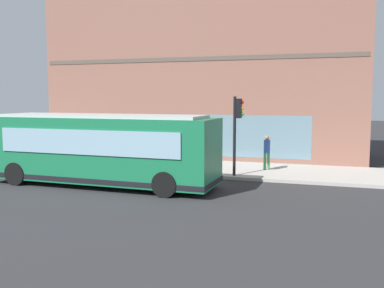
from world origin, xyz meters
TOP-DOWN VIEW (x-y plane):
  - ground at (0.00, 0.00)m, footprint 120.00×120.00m
  - sidewalk_curb at (5.02, 0.00)m, footprint 4.85×40.00m
  - building_corner at (11.20, 0.00)m, footprint 7.56×19.54m
  - city_bus_nearside at (-0.32, 1.55)m, footprint 2.83×10.11m
  - traffic_light_near_corner at (3.02, -3.65)m, footprint 0.32×0.49m
  - fire_hydrant at (3.90, 0.68)m, footprint 0.35×0.35m
  - pedestrian_near_building_entrance at (5.10, -4.75)m, footprint 0.32×0.32m
  - pedestrian_near_hydrant at (5.01, 6.38)m, footprint 0.32×0.32m
  - newspaper_vending_box at (6.20, 1.77)m, footprint 0.44×0.42m

SIDE VIEW (x-z plane):
  - ground at x=0.00m, z-range 0.00..0.00m
  - sidewalk_curb at x=5.02m, z-range 0.00..0.15m
  - fire_hydrant at x=3.90m, z-range 0.14..0.88m
  - newspaper_vending_box at x=6.20m, z-range 0.15..1.05m
  - pedestrian_near_building_entrance at x=5.10m, z-range 0.29..2.03m
  - pedestrian_near_hydrant at x=5.01m, z-range 0.30..2.12m
  - city_bus_nearside at x=-0.32m, z-range 0.02..3.09m
  - traffic_light_near_corner at x=3.02m, z-range 0.88..4.57m
  - building_corner at x=11.20m, z-range -0.01..10.90m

